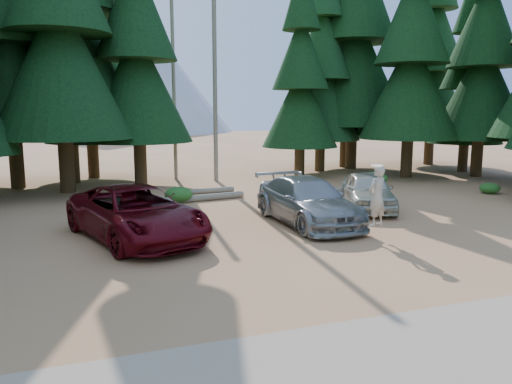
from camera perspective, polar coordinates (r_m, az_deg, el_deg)
ground at (r=14.63m, az=7.19°, el=-6.39°), size 160.00×160.00×0.00m
gravel_strip at (r=9.64m, az=25.44°, el=-15.74°), size 26.00×3.50×0.01m
forest_belt_north at (r=28.57m, az=-6.38°, el=1.33°), size 36.00×7.00×22.00m
snag_front at (r=28.08m, az=-4.73°, el=13.49°), size 0.24×0.24×12.00m
snag_back at (r=29.05m, az=-9.37°, el=11.29°), size 0.20×0.20×10.00m
mountain_peak at (r=101.25m, az=-17.76°, el=13.85°), size 48.00×50.00×28.00m
red_pickup at (r=15.76m, az=-13.58°, el=-2.36°), size 4.37×6.46×1.65m
silver_minivan_center at (r=17.58m, az=5.91°, el=-1.03°), size 2.38×5.55×1.59m
silver_minivan_right at (r=20.44m, az=12.65°, el=0.11°), size 3.30×4.75×1.50m
frisbee_player at (r=15.52m, az=13.65°, el=-0.44°), size 0.79×0.66×1.87m
log_left at (r=22.00m, az=-6.34°, el=-0.67°), size 4.09×0.91×0.29m
log_mid at (r=24.00m, az=-6.06°, el=0.12°), size 3.06×0.35×0.25m
log_right at (r=23.73m, az=7.97°, el=0.02°), size 4.45×1.13×0.29m
shrub_far_left at (r=19.77m, az=-13.73°, el=-1.56°), size 1.09×1.09×0.60m
shrub_left at (r=22.93m, az=-14.61°, el=-0.15°), size 1.05×1.05×0.58m
shrub_center_left at (r=21.86m, az=-8.83°, el=-0.29°), size 1.22×1.22×0.67m
shrub_center_right at (r=24.91m, az=4.48°, el=0.80°), size 0.96×0.96×0.53m
shrub_right at (r=23.71m, az=11.79°, el=0.13°), size 0.87×0.87×0.48m
shrub_far_right at (r=27.14m, az=13.44°, el=1.49°), size 1.32×1.32×0.73m
shrub_edge_east at (r=26.39m, az=25.15°, el=0.40°), size 0.93×0.93×0.51m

